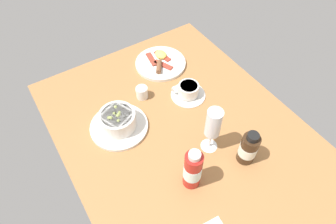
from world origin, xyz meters
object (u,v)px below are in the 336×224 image
Objects in this scene: creamer_jug at (142,92)px; breakfast_plate at (160,63)px; wine_glass at (213,125)px; sauce_bottle_red at (193,170)px; porridge_bowl at (118,121)px; coffee_cup at (188,91)px; sauce_bottle_brown at (248,148)px.

creamer_jug is 21.09cm from breakfast_plate.
wine_glass is at bearing 14.21° from creamer_jug.
porridge_bowl is at bearing -162.90° from sauce_bottle_red.
coffee_cup is 0.73× the size of wine_glass.
porridge_bowl is 0.96× the size of breakfast_plate.
sauce_bottle_brown is 21.06cm from sauce_bottle_red.
porridge_bowl is at bearing -55.62° from breakfast_plate.
wine_glass is 1.36× the size of sauce_bottle_brown.
sauce_bottle_brown is (44.23, 15.92, 3.74)cm from creamer_jug.
breakfast_plate is at bearing 179.20° from sauce_bottle_brown.
porridge_bowl is 1.12× the size of wine_glass.
creamer_jug is 41.99cm from sauce_bottle_red.
sauce_bottle_brown is (10.62, 7.40, -6.50)cm from wine_glass.
porridge_bowl is 46.98cm from sauce_bottle_brown.
wine_glass is 48.57cm from breakfast_plate.
wine_glass is (24.76, 23.38, 9.22)cm from porridge_bowl.
breakfast_plate is at bearing 127.36° from creamer_jug.
wine_glass reaches higher than breakfast_plate.
porridge_bowl is 38.35cm from breakfast_plate.
sauce_bottle_red is 0.78× the size of breakfast_plate.
creamer_jug is at bearing -119.99° from coffee_cup.
coffee_cup is 1.00× the size of sauce_bottle_brown.
porridge_bowl reaches higher than creamer_jug.
coffee_cup is 0.80× the size of sauce_bottle_red.
breakfast_plate is (-46.36, 8.20, -11.93)cm from wine_glass.
sauce_bottle_brown is at bearing 41.02° from porridge_bowl.
sauce_bottle_red is at bearing -97.90° from sauce_bottle_brown.
coffee_cup reaches higher than breakfast_plate.
porridge_bowl is 31.18cm from coffee_cup.
wine_glass is 14.49cm from sauce_bottle_brown.
wine_glass is 0.86× the size of breakfast_plate.
wine_glass is 1.10× the size of sauce_bottle_red.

